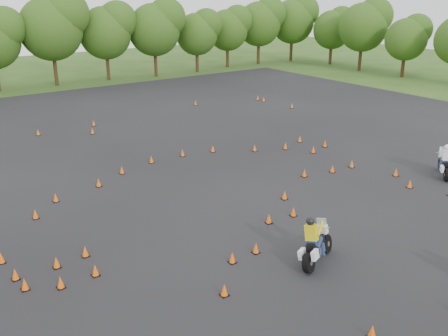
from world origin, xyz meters
name	(u,v)px	position (x,y,z in m)	size (l,w,h in m)	color
ground	(271,213)	(0.00, 0.00, 0.00)	(140.00, 140.00, 0.00)	#2D5119
asphalt_pad	(204,178)	(0.00, 6.00, 0.01)	(62.00, 62.00, 0.00)	black
treeline	(65,49)	(2.25, 35.07, 4.61)	(86.85, 32.21, 10.89)	#2D4E16
traffic_cones	(203,177)	(-0.33, 5.64, 0.23)	(36.27, 32.74, 0.45)	#F25B0A
rider_yellow	(320,240)	(-1.52, -4.69, 1.01)	(2.61, 0.80, 2.01)	gold
rider_white	(446,160)	(11.69, -1.97, 0.99)	(2.56, 0.79, 1.98)	silver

